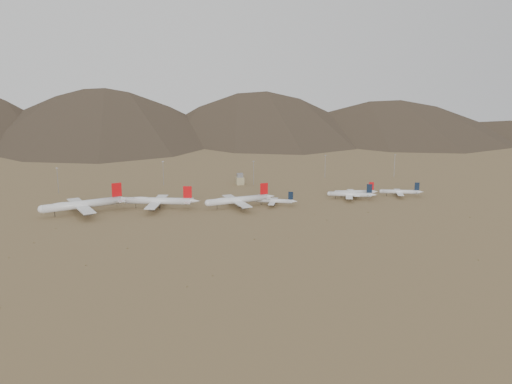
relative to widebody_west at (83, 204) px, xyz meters
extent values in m
plane|color=olive|center=(123.07, -30.59, -8.10)|extent=(3000.00, 3000.00, 0.00)
cylinder|color=silver|center=(-0.32, -0.10, -0.09)|extent=(64.74, 26.89, 6.81)
sphere|color=silver|center=(-31.63, -10.31, -0.09)|extent=(6.67, 6.67, 6.67)
cone|color=silver|center=(34.75, 11.33, 0.42)|extent=(13.17, 9.50, 6.13)
cube|color=silver|center=(-1.57, -0.51, -1.11)|extent=(28.73, 60.67, 0.85)
cube|color=silver|center=(29.74, 9.69, 0.59)|extent=(12.75, 23.65, 0.41)
cube|color=red|center=(28.49, 9.29, 9.36)|extent=(8.33, 3.24, 12.08)
cylinder|color=black|center=(-22.24, -7.25, -5.79)|extent=(0.44, 0.44, 4.61)
cylinder|color=black|center=(0.41, 1.92, -5.79)|extent=(0.55, 0.55, 4.61)
cylinder|color=black|center=(1.46, -1.31, -5.79)|extent=(0.55, 0.55, 4.61)
ellipsoid|color=silver|center=(-16.60, -5.41, 1.79)|extent=(21.62, 11.39, 4.08)
cylinder|color=slate|center=(-5.32, 10.97, -2.79)|extent=(7.21, 4.95, 3.06)
cylinder|color=slate|center=(2.17, -11.99, -2.79)|extent=(7.21, 4.95, 3.06)
cylinder|color=slate|center=(-8.68, 21.30, -2.79)|extent=(7.21, 4.95, 3.06)
cylinder|color=slate|center=(5.54, -22.33, -2.79)|extent=(7.21, 4.95, 3.06)
cylinder|color=silver|center=(63.58, 3.76, -1.10)|extent=(56.99, 21.53, 5.95)
sphere|color=silver|center=(35.90, 11.66, -1.10)|extent=(5.83, 5.83, 5.83)
cone|color=silver|center=(94.58, -5.09, -0.65)|extent=(11.43, 7.99, 5.35)
cube|color=silver|center=(62.47, 4.07, -1.99)|extent=(23.35, 53.27, 0.74)
cube|color=silver|center=(90.15, -3.83, -0.50)|extent=(10.49, 20.71, 0.36)
cube|color=red|center=(89.04, -3.51, 7.16)|extent=(7.34, 2.57, 10.55)
cylinder|color=black|center=(44.20, 9.29, -6.09)|extent=(0.38, 0.38, 4.03)
cylinder|color=black|center=(65.09, 4.87, -6.09)|extent=(0.48, 0.48, 4.03)
cylinder|color=black|center=(64.28, 2.01, -6.09)|extent=(0.48, 0.48, 4.03)
ellipsoid|color=silver|center=(49.18, 7.87, 0.54)|extent=(18.94, 9.35, 3.57)
cylinder|color=slate|center=(65.37, 14.22, -3.46)|extent=(6.27, 4.15, 2.68)
cylinder|color=slate|center=(59.57, -6.07, -3.46)|extent=(6.27, 4.15, 2.68)
cylinder|color=slate|center=(67.98, 23.36, -3.46)|extent=(6.27, 4.15, 2.68)
cylinder|color=slate|center=(56.96, -15.21, -3.46)|extent=(6.27, 4.15, 2.68)
cylinder|color=silver|center=(133.08, -6.88, -1.32)|extent=(55.80, 16.56, 5.76)
sphere|color=silver|center=(105.74, -12.34, -1.32)|extent=(5.65, 5.65, 5.65)
cone|color=silver|center=(163.70, -0.77, -0.88)|extent=(10.86, 7.05, 5.19)
cube|color=silver|center=(131.98, -7.10, -2.18)|extent=(18.75, 51.87, 0.72)
cube|color=silver|center=(159.32, -1.65, -0.74)|extent=(8.72, 20.03, 0.35)
cube|color=red|center=(158.23, -1.86, 6.67)|extent=(7.21, 1.93, 10.22)
cylinder|color=black|center=(113.94, -10.70, -6.15)|extent=(0.37, 0.37, 3.90)
cylinder|color=black|center=(133.89, -5.25, -6.15)|extent=(0.46, 0.46, 3.90)
cylinder|color=black|center=(134.45, -8.08, -6.15)|extent=(0.46, 0.46, 3.90)
ellipsoid|color=silver|center=(118.86, -9.72, 0.27)|extent=(18.34, 7.73, 3.46)
cylinder|color=slate|center=(129.98, 2.92, -3.61)|extent=(5.98, 3.63, 2.59)
cylinder|color=slate|center=(133.99, -17.12, -3.61)|extent=(5.98, 3.63, 2.59)
cylinder|color=slate|center=(128.18, 11.95, -3.61)|extent=(5.98, 3.63, 2.59)
cylinder|color=slate|center=(135.79, -26.15, -3.61)|extent=(5.98, 3.63, 2.59)
cylinder|color=silver|center=(166.23, -6.54, -3.84)|extent=(32.12, 15.59, 3.60)
sphere|color=silver|center=(150.83, -0.42, -3.84)|extent=(3.53, 3.53, 3.53)
cone|color=silver|center=(183.47, -13.40, -3.57)|extent=(6.74, 5.21, 3.24)
cube|color=silver|center=(165.61, -6.29, -4.38)|extent=(15.42, 28.35, 0.45)
cube|color=silver|center=(181.01, -12.42, -3.48)|extent=(6.76, 11.13, 0.22)
cube|color=black|center=(180.39, -12.17, 1.51)|extent=(4.12, 1.89, 7.10)
cylinder|color=black|center=(155.45, -2.25, -6.87)|extent=(0.38, 0.38, 2.46)
cylinder|color=black|center=(167.18, -5.95, -6.87)|extent=(0.47, 0.47, 2.46)
cylinder|color=black|center=(166.51, -7.62, -6.87)|extent=(0.47, 0.47, 2.46)
cylinder|color=slate|center=(168.55, 1.10, -5.27)|extent=(3.68, 2.73, 1.62)
cylinder|color=slate|center=(162.67, -13.68, -5.27)|extent=(3.68, 2.73, 1.62)
cylinder|color=silver|center=(241.95, 0.73, -3.14)|extent=(37.53, 17.65, 4.19)
sphere|color=silver|center=(223.93, 7.60, -3.14)|extent=(4.10, 4.10, 4.10)
cone|color=silver|center=(262.13, -6.96, -2.83)|extent=(7.83, 5.99, 3.77)
cube|color=silver|center=(241.23, 1.00, -3.77)|extent=(17.54, 33.08, 0.52)
cube|color=silver|center=(259.24, -5.87, -2.72)|extent=(7.72, 12.97, 0.25)
cube|color=black|center=(258.52, -5.59, 3.08)|extent=(4.82, 2.14, 8.26)
cylinder|color=black|center=(229.34, 5.54, -6.67)|extent=(0.44, 0.44, 2.86)
cylinder|color=black|center=(243.04, 1.43, -6.67)|extent=(0.55, 0.55, 2.86)
cylinder|color=black|center=(242.30, -0.52, -6.67)|extent=(0.55, 0.55, 2.86)
cylinder|color=slate|center=(244.52, 9.65, -4.81)|extent=(4.27, 3.13, 1.88)
cylinder|color=slate|center=(237.93, -7.65, -4.81)|extent=(4.27, 3.13, 1.88)
cylinder|color=silver|center=(249.97, 9.98, -3.51)|extent=(35.88, 9.00, 3.88)
sphere|color=silver|center=(232.31, 12.56, -3.51)|extent=(3.80, 3.80, 3.80)
cone|color=silver|center=(269.75, 7.09, -3.22)|extent=(6.86, 4.38, 3.49)
cube|color=silver|center=(249.26, 10.08, -4.09)|extent=(10.07, 31.10, 0.48)
cube|color=silver|center=(266.92, 7.50, -3.12)|extent=(4.86, 11.97, 0.23)
cube|color=red|center=(266.22, 7.60, 2.25)|extent=(4.64, 1.02, 7.65)
cylinder|color=black|center=(237.60, 11.78, -6.77)|extent=(0.41, 0.41, 2.65)
cylinder|color=black|center=(250.81, 10.83, -6.77)|extent=(0.51, 0.51, 2.65)
cylinder|color=black|center=(250.53, 8.91, -6.77)|extent=(0.51, 0.51, 2.65)
cylinder|color=slate|center=(250.50, 18.56, -5.05)|extent=(3.78, 2.24, 1.74)
cylinder|color=slate|center=(248.02, 1.60, -5.05)|extent=(3.78, 2.24, 1.74)
cylinder|color=silver|center=(293.75, 3.21, -3.61)|extent=(34.41, 14.38, 3.79)
sphere|color=silver|center=(277.12, 8.59, -3.61)|extent=(3.72, 3.72, 3.72)
cone|color=silver|center=(312.36, -2.83, -3.32)|extent=(7.04, 5.19, 3.41)
cube|color=silver|center=(293.08, 3.42, -4.18)|extent=(14.55, 30.22, 0.47)
cube|color=silver|center=(309.70, -1.96, -3.23)|extent=(6.50, 11.80, 0.23)
cube|color=black|center=(309.04, -1.75, 2.03)|extent=(4.43, 1.73, 7.49)
cylinder|color=black|center=(282.11, 6.98, -6.80)|extent=(0.40, 0.40, 2.60)
cylinder|color=black|center=(294.70, 3.89, -6.80)|extent=(0.50, 0.50, 2.60)
cylinder|color=black|center=(294.12, 2.09, -6.80)|extent=(0.50, 0.50, 2.60)
cylinder|color=slate|center=(295.67, 11.40, -5.12)|extent=(3.85, 2.70, 1.71)
cylinder|color=slate|center=(290.50, -4.56, -5.12)|extent=(3.85, 2.70, 1.71)
cube|color=tan|center=(153.07, 89.41, -4.10)|extent=(8.00, 8.00, 8.00)
cube|color=slate|center=(153.07, 89.41, 1.90)|extent=(6.00, 6.00, 4.00)
cylinder|color=gray|center=(-29.97, 86.49, 4.40)|extent=(0.50, 0.50, 25.00)
cube|color=gray|center=(-29.97, 86.49, 17.20)|extent=(2.00, 0.60, 0.80)
cylinder|color=gray|center=(73.78, 102.79, 4.40)|extent=(0.50, 0.50, 25.00)
cube|color=gray|center=(73.78, 102.79, 17.20)|extent=(2.00, 0.60, 0.80)
cylinder|color=gray|center=(166.75, 84.25, 4.40)|extent=(0.50, 0.50, 25.00)
cube|color=gray|center=(166.75, 84.25, 17.20)|extent=(2.00, 0.60, 0.80)
cylinder|color=gray|center=(253.32, 106.32, 4.40)|extent=(0.50, 0.50, 25.00)
cube|color=gray|center=(253.32, 106.32, 17.20)|extent=(2.00, 0.60, 0.80)
cylinder|color=gray|center=(330.88, 93.26, 4.40)|extent=(0.50, 0.50, 25.00)
cube|color=gray|center=(330.88, 93.26, 17.20)|extent=(2.00, 0.60, 0.80)
ellipsoid|color=brown|center=(343.52, -31.74, -7.90)|extent=(0.75, 0.75, 0.40)
ellipsoid|color=brown|center=(71.11, -183.71, -7.82)|extent=(0.68, 0.68, 0.57)
ellipsoid|color=brown|center=(37.38, -105.15, -7.82)|extent=(1.08, 1.08, 0.57)
ellipsoid|color=brown|center=(315.93, -81.83, -7.75)|extent=(0.88, 0.88, 0.70)
ellipsoid|color=brown|center=(-39.06, -108.82, -7.81)|extent=(0.73, 0.73, 0.57)
ellipsoid|color=brown|center=(220.86, -110.22, -7.87)|extent=(0.90, 0.90, 0.46)
ellipsoid|color=brown|center=(192.12, -46.38, -7.87)|extent=(0.60, 0.60, 0.46)
ellipsoid|color=brown|center=(127.73, -103.20, -7.82)|extent=(1.01, 1.01, 0.56)
ellipsoid|color=brown|center=(196.56, -64.43, -7.85)|extent=(0.74, 0.74, 0.51)
ellipsoid|color=brown|center=(11.68, -134.68, -7.78)|extent=(0.75, 0.75, 0.64)
ellipsoid|color=brown|center=(-17.07, -43.89, -7.77)|extent=(0.80, 0.80, 0.66)
ellipsoid|color=brown|center=(24.81, -97.84, -7.92)|extent=(0.60, 0.60, 0.36)
ellipsoid|color=brown|center=(260.91, -178.17, -7.81)|extent=(0.84, 0.84, 0.58)
ellipsoid|color=brown|center=(-28.03, -78.28, -7.81)|extent=(1.00, 1.00, 0.58)
ellipsoid|color=brown|center=(87.95, -169.46, -7.87)|extent=(0.89, 0.89, 0.46)
ellipsoid|color=brown|center=(152.78, -105.01, -7.94)|extent=(0.58, 0.58, 0.33)
ellipsoid|color=brown|center=(239.51, -48.40, -7.80)|extent=(1.02, 1.02, 0.60)
ellipsoid|color=brown|center=(184.35, -188.18, -7.94)|extent=(0.53, 0.53, 0.33)
ellipsoid|color=brown|center=(-27.40, -192.10, -7.82)|extent=(0.67, 0.67, 0.56)
camera|label=1|loc=(45.28, -491.56, 116.73)|focal=40.00mm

